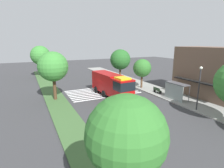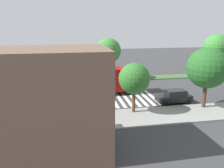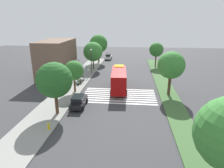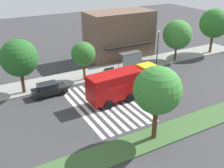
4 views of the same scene
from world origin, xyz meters
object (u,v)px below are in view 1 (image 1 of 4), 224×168
Objects in this scene: fire_hydrant at (111,75)px; bus_stop_shelter at (175,88)px; fire_truck at (112,84)px; street_lamp at (199,84)px; median_tree_center at (126,135)px; sidewalk_tree_west at (142,68)px; sidewalk_tree_far_west at (120,60)px; bench_near_shelter at (157,90)px; median_tree_west at (53,67)px; parked_car_west at (117,79)px; median_tree_far_west at (40,55)px.

bus_stop_shelter is at bearing 2.28° from fire_hydrant.
fire_truck is 1.77× the size of street_lamp.
median_tree_center reaches higher than fire_hydrant.
bus_stop_shelter is 0.65× the size of sidewalk_tree_west.
sidewalk_tree_far_west is 5.85m from fire_hydrant.
street_lamp reaches higher than bench_near_shelter.
sidewalk_tree_west is 15.87m from median_tree_west.
fire_truck is 2.81× the size of bus_stop_shelter.
fire_truck is 8.07m from bench_near_shelter.
parked_car_west reaches higher than bench_near_shelter.
sidewalk_tree_far_west is (-20.88, 0.40, 1.26)m from street_lamp.
bus_stop_shelter is 0.49× the size of median_tree_west.
median_tree_far_west is (-11.89, -15.82, 0.67)m from sidewalk_tree_far_west.
median_tree_center is at bearing -61.77° from street_lamp.
bus_stop_shelter is 16.72m from sidewalk_tree_far_west.
sidewalk_tree_west is 0.71× the size of median_tree_far_west.
sidewalk_tree_west is (8.40, 0.00, -0.87)m from sidewalk_tree_far_west.
sidewalk_tree_far_west reaches higher than sidewalk_tree_west.
median_tree_center is at bearing 0.00° from median_tree_far_west.
street_lamp is (8.40, -0.74, 2.86)m from bench_near_shelter.
parked_car_west is 18.52m from street_lamp.
street_lamp is at bearing 0.23° from fire_hydrant.
fire_truck is 9.74m from parked_car_west.
median_tree_far_west is 1.07× the size of median_tree_west.
bench_near_shelter is 5.23m from sidewalk_tree_west.
parked_car_west is at bearing -159.15° from sidewalk_tree_west.
sidewalk_tree_west is 12.87m from fire_hydrant.
median_tree_west is at bearing 180.00° from median_tree_center.
street_lamp reaches higher than sidewalk_tree_west.
bench_near_shelter is (9.86, 2.54, -0.27)m from parked_car_west.
parked_car_west is 0.60× the size of median_tree_west.
bus_stop_shelter is 20.70m from median_tree_center.
fire_truck is 20.38m from median_tree_center.
sidewalk_tree_far_west reaches higher than fire_hydrant.
street_lamp is (18.25, 1.80, 2.59)m from parked_car_west.
fire_truck is 6.14× the size of bench_near_shelter.
sidewalk_tree_west is 25.78m from median_tree_far_west.
median_tree_far_west is at bearing 180.00° from median_tree_west.
parked_car_west is 0.80× the size of sidewalk_tree_west.
sidewalk_tree_west is at bearing 104.21° from fire_truck.
sidewalk_tree_far_west is 9.82× the size of fire_hydrant.
median_tree_west is at bearing -50.74° from fire_hydrant.
sidewalk_tree_far_west reaches higher than street_lamp.
sidewalk_tree_far_west is 0.96× the size of median_tree_west.
median_tree_far_west reaches higher than street_lamp.
fire_hydrant is at bearing -177.09° from bench_near_shelter.
fire_truck is at bearing -25.06° from fire_hydrant.
bench_near_shelter reaches higher than fire_hydrant.
parked_car_west is 1.23× the size of bus_stop_shelter.
median_tree_far_west is (-28.37, -16.14, 3.50)m from bus_stop_shelter.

